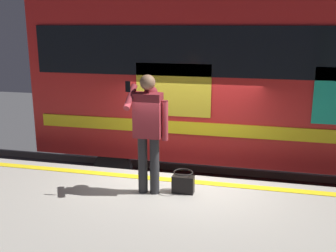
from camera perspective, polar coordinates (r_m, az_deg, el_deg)
The scene contains 7 objects.
ground_plane at distance 7.28m, azimuth 1.86°, elevation -15.00°, with size 25.05×25.05×0.00m, color #3D3D3F.
safety_line at distance 6.53m, azimuth 1.40°, elevation -7.73°, with size 14.48×0.16×0.01m, color yellow.
track_rail_near at distance 8.68m, azimuth 4.07°, elevation -9.36°, with size 19.21×0.08×0.16m, color slate.
track_rail_far at distance 10.00m, azimuth 5.44°, elevation -6.13°, with size 19.21×0.08×0.16m, color slate.
train_carriage at distance 8.61m, azimuth 13.27°, elevation 7.73°, with size 9.05×2.78×4.19m.
passenger at distance 5.78m, azimuth -2.79°, elevation 0.19°, with size 0.57×0.55×1.77m.
handbag at distance 6.04m, azimuth 2.16°, elevation -8.06°, with size 0.32×0.30×0.33m.
Camera 1 is at (-1.25, 6.22, 3.56)m, focal length 42.95 mm.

